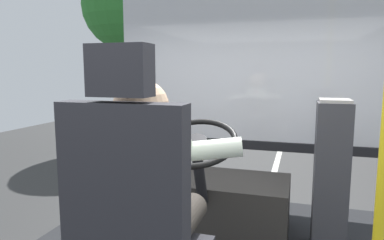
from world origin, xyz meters
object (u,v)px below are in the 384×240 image
(steering_console, at_px, (212,201))
(driver_seat, at_px, (137,237))
(fare_box, at_px, (331,176))
(bus_driver, at_px, (148,189))

(steering_console, bearing_deg, driver_seat, -90.00)
(fare_box, bearing_deg, bus_driver, -126.52)
(fare_box, bearing_deg, driver_seat, -123.82)
(driver_seat, relative_size, steering_console, 1.16)
(fare_box, bearing_deg, steering_console, 177.42)
(driver_seat, height_order, bus_driver, driver_seat)
(driver_seat, distance_m, bus_driver, 0.20)
(driver_seat, bearing_deg, bus_driver, 90.00)
(bus_driver, relative_size, steering_console, 0.67)
(driver_seat, xyz_separation_m, bus_driver, (-0.00, 0.11, 0.16))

